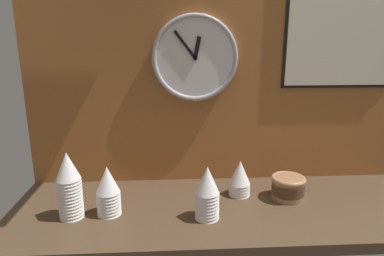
{
  "coord_description": "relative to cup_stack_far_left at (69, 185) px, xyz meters",
  "views": [
    {
      "loc": [
        -0.19,
        -1.18,
        0.63
      ],
      "look_at": [
        -0.12,
        0.04,
        0.3
      ],
      "focal_mm": 32.0,
      "sensor_mm": 36.0,
      "label": 1
    }
  ],
  "objects": [
    {
      "name": "menu_board",
      "position": [
        1.07,
        0.3,
        0.57
      ],
      "size": [
        0.48,
        0.01,
        0.56
      ],
      "color": "black"
    },
    {
      "name": "wall_tiled_back",
      "position": [
        0.55,
        0.32,
        0.4
      ],
      "size": [
        1.6,
        0.03,
        1.05
      ],
      "color": "#A3602D",
      "rests_on": "ground_plane"
    },
    {
      "name": "cup_stack_center_right",
      "position": [
        0.63,
        0.14,
        -0.05
      ],
      "size": [
        0.09,
        0.09,
        0.15
      ],
      "color": "white",
      "rests_on": "ground_plane"
    },
    {
      "name": "ground_plane",
      "position": [
        0.55,
        0.06,
        -0.14
      ],
      "size": [
        1.6,
        0.56,
        0.04
      ],
      "primitive_type": "cube",
      "color": "#4C3826"
    },
    {
      "name": "cup_stack_left",
      "position": [
        0.13,
        0.01,
        -0.03
      ],
      "size": [
        0.09,
        0.09,
        0.18
      ],
      "color": "white",
      "rests_on": "ground_plane"
    },
    {
      "name": "cup_stack_center",
      "position": [
        0.48,
        -0.04,
        -0.02
      ],
      "size": [
        0.09,
        0.09,
        0.19
      ],
      "color": "white",
      "rests_on": "ground_plane"
    },
    {
      "name": "wall_clock",
      "position": [
        0.46,
        0.29,
        0.42
      ],
      "size": [
        0.35,
        0.03,
        0.35
      ],
      "color": "white"
    },
    {
      "name": "bowl_stack_right",
      "position": [
        0.82,
        0.1,
        -0.07
      ],
      "size": [
        0.13,
        0.13,
        0.09
      ],
      "color": "#996B47",
      "rests_on": "ground_plane"
    },
    {
      "name": "cup_stack_far_left",
      "position": [
        0.0,
        0.0,
        0.0
      ],
      "size": [
        0.09,
        0.09,
        0.24
      ],
      "color": "white",
      "rests_on": "ground_plane"
    }
  ]
}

